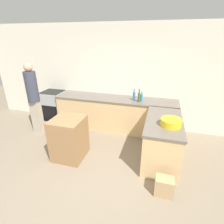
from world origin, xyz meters
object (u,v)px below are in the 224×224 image
(paper_bag, at_px, (164,186))
(mixing_bowl, at_px, (171,122))
(dish_soap_bottle, at_px, (142,97))
(range_oven, at_px, (54,106))
(person_by_range, at_px, (33,96))
(water_bottle_blue, at_px, (134,96))
(island_table, at_px, (69,138))
(olive_oil_bottle, at_px, (139,97))

(paper_bag, bearing_deg, mixing_bowl, 87.96)
(dish_soap_bottle, distance_m, paper_bag, 2.20)
(range_oven, bearing_deg, person_by_range, -89.13)
(water_bottle_blue, relative_size, paper_bag, 0.89)
(mixing_bowl, relative_size, person_by_range, 0.20)
(range_oven, bearing_deg, dish_soap_bottle, -0.97)
(island_table, xyz_separation_m, paper_bag, (1.91, -0.48, -0.28))
(water_bottle_blue, xyz_separation_m, dish_soap_bottle, (0.19, 0.02, -0.02))
(water_bottle_blue, bearing_deg, range_oven, 178.40)
(olive_oil_bottle, height_order, person_by_range, person_by_range)
(island_table, xyz_separation_m, mixing_bowl, (1.94, 0.25, 0.51))
(water_bottle_blue, distance_m, dish_soap_bottle, 0.19)
(range_oven, height_order, mixing_bowl, mixing_bowl)
(mixing_bowl, bearing_deg, paper_bag, -92.04)
(range_oven, xyz_separation_m, olive_oil_bottle, (2.54, -0.16, 0.56))
(range_oven, relative_size, water_bottle_blue, 3.19)
(mixing_bowl, xyz_separation_m, water_bottle_blue, (-0.86, 1.18, 0.05))
(mixing_bowl, relative_size, paper_bag, 1.18)
(person_by_range, bearing_deg, paper_bag, -20.19)
(olive_oil_bottle, xyz_separation_m, paper_bag, (0.70, -1.83, -0.85))
(island_table, bearing_deg, mixing_bowl, 7.41)
(range_oven, bearing_deg, water_bottle_blue, -1.60)
(water_bottle_blue, height_order, paper_bag, water_bottle_blue)
(island_table, xyz_separation_m, dish_soap_bottle, (1.27, 1.46, 0.53))
(person_by_range, bearing_deg, mixing_bowl, -7.93)
(mixing_bowl, height_order, dish_soap_bottle, dish_soap_bottle)
(island_table, relative_size, paper_bag, 2.79)
(mixing_bowl, bearing_deg, water_bottle_blue, 126.10)
(olive_oil_bottle, relative_size, paper_bag, 1.02)
(olive_oil_bottle, bearing_deg, range_oven, 176.44)
(island_table, bearing_deg, water_bottle_blue, 53.11)
(mixing_bowl, distance_m, olive_oil_bottle, 1.31)
(olive_oil_bottle, distance_m, person_by_range, 2.61)
(dish_soap_bottle, bearing_deg, person_by_range, -163.69)
(water_bottle_blue, xyz_separation_m, person_by_range, (-2.39, -0.73, 0.01))
(mixing_bowl, height_order, water_bottle_blue, water_bottle_blue)
(range_oven, relative_size, paper_bag, 2.85)
(range_oven, bearing_deg, olive_oil_bottle, -3.56)
(water_bottle_blue, bearing_deg, olive_oil_bottle, -33.59)
(dish_soap_bottle, bearing_deg, island_table, -130.94)
(island_table, bearing_deg, olive_oil_bottle, 47.93)
(water_bottle_blue, bearing_deg, island_table, -126.89)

